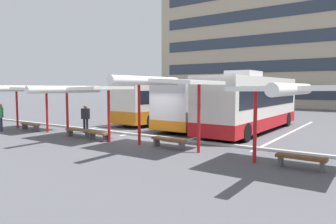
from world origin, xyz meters
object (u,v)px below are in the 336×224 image
bench_4 (301,159)px  bench_0 (30,125)px  waiting_shelter_2 (163,82)px  bench_3 (169,141)px  bench_1 (79,131)px  coach_bus_2 (251,104)px  waiting_shelter_3 (301,90)px  coach_bus_0 (169,102)px  waiting_passenger_1 (86,116)px  waiting_passenger_0 (1,115)px  bench_2 (99,134)px  waiting_shelter_1 (82,90)px  coach_bus_1 (215,103)px  waiting_shelter_0 (27,89)px

bench_4 → bench_0: bearing=179.4°
waiting_shelter_2 → bench_3: waiting_shelter_2 is taller
waiting_shelter_2 → bench_1: bearing=178.4°
coach_bus_2 → waiting_shelter_3: 9.53m
coach_bus_0 → waiting_shelter_3: coach_bus_0 is taller
bench_3 → waiting_passenger_1: bearing=171.6°
waiting_passenger_0 → waiting_passenger_1: 5.61m
bench_0 → bench_1: 4.74m
coach_bus_2 → waiting_passenger_0: bearing=-145.3°
bench_2 → waiting_passenger_0: waiting_passenger_0 is taller
coach_bus_0 → waiting_passenger_0: 12.15m
bench_1 → waiting_passenger_1: size_ratio=0.96×
coach_bus_0 → waiting_shelter_1: bearing=-83.6°
coach_bus_1 → coach_bus_2: (3.36, -1.64, 0.11)m
bench_3 → coach_bus_1: bearing=103.2°
bench_4 → waiting_passenger_0: waiting_passenger_0 is taller
bench_1 → coach_bus_0: bearing=91.2°
bench_2 → bench_4: 10.06m
coach_bus_0 → bench_1: (0.20, -9.40, -1.25)m
bench_2 → bench_3: bearing=5.5°
coach_bus_0 → waiting_shelter_3: size_ratio=2.09×
bench_3 → bench_0: bearing=-178.5°
bench_1 → bench_4: 11.86m
waiting_shelter_1 → bench_2: (0.90, 0.28, -2.33)m
bench_3 → waiting_passenger_1: waiting_passenger_1 is taller
bench_2 → bench_3: same height
bench_2 → waiting_shelter_2: size_ratio=0.30×
bench_0 → bench_2: (6.54, -0.13, -0.01)m
bench_1 → coach_bus_1: bearing=67.6°
bench_0 → waiting_passenger_1: (3.85, 1.29, 0.68)m
waiting_shelter_0 → waiting_passenger_0: waiting_shelter_0 is taller
bench_2 → waiting_passenger_0: (-7.66, -1.18, 0.69)m
waiting_shelter_0 → waiting_shelter_2: (10.74, 0.03, 0.35)m
bench_0 → waiting_shelter_1: (5.64, -0.41, 2.32)m
coach_bus_0 → bench_0: (-4.53, -9.43, -1.25)m
waiting_shelter_1 → bench_4: bearing=1.2°
coach_bus_0 → waiting_shelter_2: size_ratio=2.12×
coach_bus_1 → waiting_passenger_0: coach_bus_1 is taller
bench_3 → bench_2: bearing=-174.5°
bench_1 → waiting_passenger_0: size_ratio=0.95×
waiting_passenger_0 → waiting_passenger_1: bearing=27.7°
coach_bus_1 → waiting_shelter_1: (-2.97, -9.82, 1.01)m
waiting_passenger_0 → coach_bus_1: bearing=47.8°
bench_1 → bench_2: same height
waiting_shelter_3 → waiting_passenger_1: size_ratio=3.02×
waiting_passenger_0 → waiting_passenger_1: waiting_passenger_0 is taller
coach_bus_2 → bench_1: size_ratio=6.69×
coach_bus_1 → waiting_shelter_3: coach_bus_1 is taller
coach_bus_0 → bench_1: coach_bus_0 is taller
bench_1 → waiting_passenger_1: waiting_passenger_1 is taller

